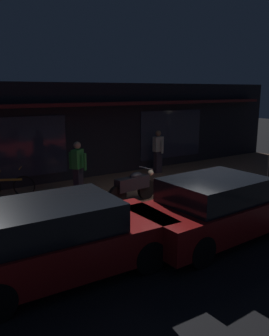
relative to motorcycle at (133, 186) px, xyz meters
The scene contains 9 objects.
ground_plane 1.99m from the motorcycle, 58.21° to the right, with size 60.00×60.00×0.00m, color black.
sidewalk_slab 1.81m from the motorcycle, 54.68° to the left, with size 18.00×4.00×0.15m, color #8C6047.
storefront_building 5.02m from the motorcycle, 78.29° to the left, with size 18.00×3.30×3.60m.
motorcycle is the anchor object (origin of this frame).
bicycle_parked 3.84m from the motorcycle, 139.15° to the left, with size 1.52×0.75×0.91m.
person_photographer 1.89m from the motorcycle, 122.69° to the left, with size 0.44×0.56×1.67m.
person_bystander 3.88m from the motorcycle, 41.97° to the left, with size 0.38×0.61×1.67m.
parked_car_near 3.99m from the motorcycle, 142.66° to the right, with size 4.16×1.91×1.42m.
parked_car_far 2.83m from the motorcycle, 81.25° to the right, with size 4.16×1.91×1.42m.
Camera 1 is at (-6.30, -6.44, 3.33)m, focal length 37.21 mm.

